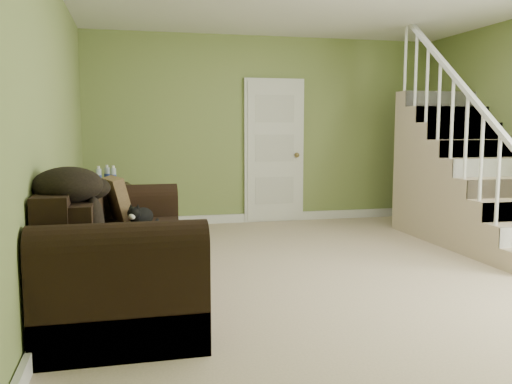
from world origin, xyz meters
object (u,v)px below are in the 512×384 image
side_table (108,212)px  banana (126,250)px  cat (142,217)px  sofa (116,256)px

side_table → banana: size_ratio=4.78×
side_table → banana: side_table is taller
side_table → banana: (0.23, -2.99, 0.19)m
side_table → cat: size_ratio=1.93×
sofa → banana: sofa is taller
sofa → cat: size_ratio=5.10×
sofa → banana: bearing=-82.0°
cat → banana: cat is taller
banana → sofa: bearing=64.8°
sofa → side_table: bearing=93.5°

